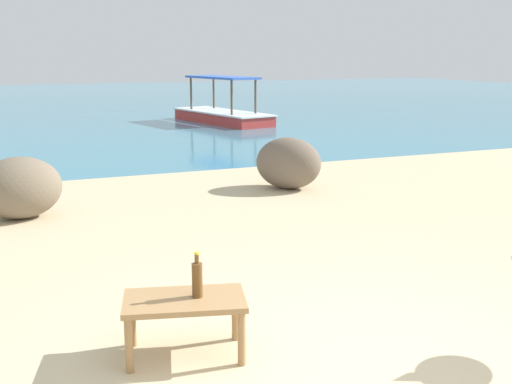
# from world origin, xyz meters

# --- Properties ---
(water_surface) EXTENTS (60.00, 36.00, 0.03)m
(water_surface) POSITION_xyz_m (0.00, 22.00, 0.00)
(water_surface) COLOR teal
(water_surface) RESTS_ON ground
(low_bench_table) EXTENTS (0.85, 0.62, 0.39)m
(low_bench_table) POSITION_xyz_m (-0.98, 0.82, 0.37)
(low_bench_table) COLOR #A37A4C
(low_bench_table) RESTS_ON sand_beach
(bottle) EXTENTS (0.07, 0.07, 0.30)m
(bottle) POSITION_xyz_m (-0.90, 0.81, 0.55)
(bottle) COLOR brown
(bottle) RESTS_ON low_bench_table
(shore_rock_medium) EXTENTS (1.06, 0.85, 0.73)m
(shore_rock_medium) POSITION_xyz_m (-1.77, 4.88, 0.40)
(shore_rock_medium) COLOR #756651
(shore_rock_medium) RESTS_ON sand_beach
(shore_rock_small) EXTENTS (1.16, 1.18, 0.73)m
(shore_rock_small) POSITION_xyz_m (1.82, 5.19, 0.41)
(shore_rock_small) COLOR #6B5B4C
(shore_rock_small) RESTS_ON sand_beach
(boat_red) EXTENTS (1.93, 3.84, 1.29)m
(boat_red) POSITION_xyz_m (4.01, 14.12, 0.29)
(boat_red) COLOR #C63833
(boat_red) RESTS_ON water_surface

